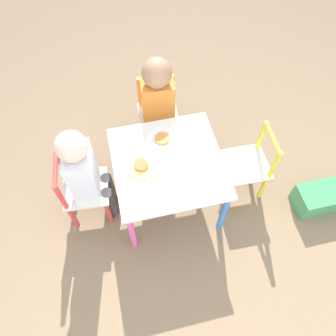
{
  "coord_description": "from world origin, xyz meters",
  "views": [
    {
      "loc": [
        0.22,
        0.95,
        1.95
      ],
      "look_at": [
        0.0,
        0.0,
        0.37
      ],
      "focal_mm": 35.0,
      "sensor_mm": 36.0,
      "label": 1
    }
  ],
  "objects_px": {
    "kids_table": "(168,168)",
    "storage_bin": "(322,197)",
    "chair_yellow": "(249,165)",
    "chair_orange": "(158,114)",
    "chair_red": "(82,190)",
    "child_front": "(158,100)",
    "plate_right": "(141,166)",
    "child_right": "(85,171)",
    "plate_front": "(162,140)"
  },
  "relations": [
    {
      "from": "child_right",
      "to": "chair_orange",
      "type": "bearing_deg",
      "value": -41.81
    },
    {
      "from": "kids_table",
      "to": "chair_orange",
      "type": "distance_m",
      "value": 0.53
    },
    {
      "from": "chair_red",
      "to": "storage_bin",
      "type": "distance_m",
      "value": 1.49
    },
    {
      "from": "child_front",
      "to": "child_right",
      "type": "relative_size",
      "value": 0.98
    },
    {
      "from": "kids_table",
      "to": "child_front",
      "type": "bearing_deg",
      "value": -95.13
    },
    {
      "from": "plate_front",
      "to": "storage_bin",
      "type": "bearing_deg",
      "value": 156.72
    },
    {
      "from": "storage_bin",
      "to": "chair_yellow",
      "type": "bearing_deg",
      "value": -29.13
    },
    {
      "from": "chair_yellow",
      "to": "plate_right",
      "type": "bearing_deg",
      "value": -89.61
    },
    {
      "from": "kids_table",
      "to": "chair_yellow",
      "type": "distance_m",
      "value": 0.53
    },
    {
      "from": "plate_right",
      "to": "plate_front",
      "type": "bearing_deg",
      "value": -135.0
    },
    {
      "from": "chair_red",
      "to": "child_front",
      "type": "xyz_separation_m",
      "value": [
        -0.55,
        -0.41,
        0.21
      ]
    },
    {
      "from": "plate_right",
      "to": "chair_yellow",
      "type": "bearing_deg",
      "value": 178.65
    },
    {
      "from": "child_right",
      "to": "storage_bin",
      "type": "height_order",
      "value": "child_right"
    },
    {
      "from": "plate_front",
      "to": "chair_yellow",
      "type": "bearing_deg",
      "value": 162.15
    },
    {
      "from": "plate_right",
      "to": "kids_table",
      "type": "bearing_deg",
      "value": 180.0
    },
    {
      "from": "storage_bin",
      "to": "chair_red",
      "type": "bearing_deg",
      "value": -11.56
    },
    {
      "from": "child_front",
      "to": "plate_right",
      "type": "height_order",
      "value": "child_front"
    },
    {
      "from": "chair_red",
      "to": "storage_bin",
      "type": "relative_size",
      "value": 1.54
    },
    {
      "from": "kids_table",
      "to": "storage_bin",
      "type": "height_order",
      "value": "kids_table"
    },
    {
      "from": "kids_table",
      "to": "plate_right",
      "type": "distance_m",
      "value": 0.16
    },
    {
      "from": "kids_table",
      "to": "child_front",
      "type": "distance_m",
      "value": 0.46
    },
    {
      "from": "chair_orange",
      "to": "storage_bin",
      "type": "height_order",
      "value": "chair_orange"
    },
    {
      "from": "chair_orange",
      "to": "plate_right",
      "type": "distance_m",
      "value": 0.58
    },
    {
      "from": "chair_orange",
      "to": "chair_red",
      "type": "height_order",
      "value": "same"
    },
    {
      "from": "storage_bin",
      "to": "child_front",
      "type": "bearing_deg",
      "value": -38.01
    },
    {
      "from": "chair_red",
      "to": "child_right",
      "type": "relative_size",
      "value": 0.67
    },
    {
      "from": "kids_table",
      "to": "plate_right",
      "type": "height_order",
      "value": "plate_right"
    },
    {
      "from": "chair_orange",
      "to": "plate_front",
      "type": "bearing_deg",
      "value": -92.1
    },
    {
      "from": "plate_right",
      "to": "storage_bin",
      "type": "distance_m",
      "value": 1.18
    },
    {
      "from": "chair_red",
      "to": "chair_yellow",
      "type": "distance_m",
      "value": 1.02
    },
    {
      "from": "plate_right",
      "to": "child_right",
      "type": "bearing_deg",
      "value": -6.63
    },
    {
      "from": "child_right",
      "to": "plate_right",
      "type": "height_order",
      "value": "child_right"
    },
    {
      "from": "kids_table",
      "to": "chair_yellow",
      "type": "height_order",
      "value": "chair_yellow"
    },
    {
      "from": "child_front",
      "to": "plate_front",
      "type": "relative_size",
      "value": 3.95
    },
    {
      "from": "chair_orange",
      "to": "child_front",
      "type": "relative_size",
      "value": 0.69
    },
    {
      "from": "kids_table",
      "to": "chair_yellow",
      "type": "bearing_deg",
      "value": 178.26
    },
    {
      "from": "chair_orange",
      "to": "chair_red",
      "type": "relative_size",
      "value": 1.0
    },
    {
      "from": "chair_yellow",
      "to": "plate_front",
      "type": "xyz_separation_m",
      "value": [
        0.51,
        -0.16,
        0.2
      ]
    },
    {
      "from": "child_front",
      "to": "chair_orange",
      "type": "bearing_deg",
      "value": 90.0
    },
    {
      "from": "child_front",
      "to": "plate_right",
      "type": "relative_size",
      "value": 4.37
    },
    {
      "from": "kids_table",
      "to": "chair_orange",
      "type": "height_order",
      "value": "chair_orange"
    },
    {
      "from": "kids_table",
      "to": "plate_right",
      "type": "xyz_separation_m",
      "value": [
        0.15,
        0.0,
        0.07
      ]
    },
    {
      "from": "child_right",
      "to": "plate_right",
      "type": "relative_size",
      "value": 4.46
    },
    {
      "from": "kids_table",
      "to": "child_front",
      "type": "xyz_separation_m",
      "value": [
        -0.04,
        -0.45,
        0.08
      ]
    },
    {
      "from": "child_right",
      "to": "chair_red",
      "type": "bearing_deg",
      "value": 90.0
    },
    {
      "from": "kids_table",
      "to": "chair_orange",
      "type": "relative_size",
      "value": 1.18
    },
    {
      "from": "kids_table",
      "to": "plate_right",
      "type": "relative_size",
      "value": 3.55
    },
    {
      "from": "kids_table",
      "to": "storage_bin",
      "type": "xyz_separation_m",
      "value": [
        -0.95,
        0.26,
        -0.3
      ]
    },
    {
      "from": "chair_yellow",
      "to": "plate_right",
      "type": "xyz_separation_m",
      "value": [
        0.66,
        -0.02,
        0.2
      ]
    },
    {
      "from": "plate_front",
      "to": "plate_right",
      "type": "distance_m",
      "value": 0.21
    }
  ]
}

